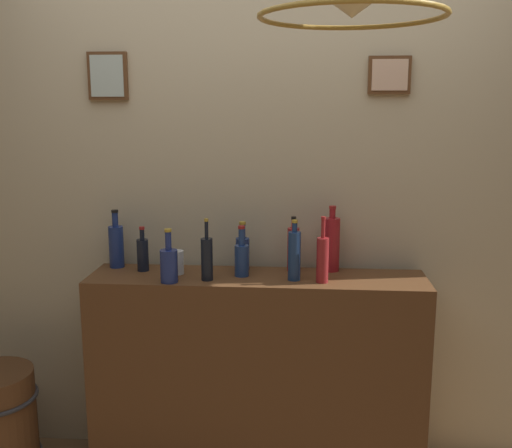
{
  "coord_description": "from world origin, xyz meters",
  "views": [
    {
      "loc": [
        0.2,
        -1.73,
        1.73
      ],
      "look_at": [
        0.0,
        0.8,
        1.22
      ],
      "focal_mm": 41.96,
      "sensor_mm": 36.0,
      "label": 1
    }
  ],
  "objects_px": {
    "liquor_bottle_rye": "(143,254)",
    "glass_tumbler_rocks": "(177,262)",
    "liquor_bottle_mezcal": "(169,264)",
    "liquor_bottle_port": "(323,259)",
    "liquor_bottle_vodka": "(243,252)",
    "liquor_bottle_gin": "(116,245)",
    "liquor_bottle_scotch": "(294,255)",
    "liquor_bottle_vermouth": "(293,249)",
    "liquor_bottle_sherry": "(332,243)",
    "liquor_bottle_rum": "(242,258)",
    "liquor_bottle_amaro": "(207,258)"
  },
  "relations": [
    {
      "from": "liquor_bottle_amaro",
      "to": "liquor_bottle_scotch",
      "type": "xyz_separation_m",
      "value": [
        0.38,
        0.03,
        0.01
      ]
    },
    {
      "from": "liquor_bottle_gin",
      "to": "liquor_bottle_amaro",
      "type": "xyz_separation_m",
      "value": [
        0.46,
        -0.18,
        -0.01
      ]
    },
    {
      "from": "liquor_bottle_gin",
      "to": "liquor_bottle_vermouth",
      "type": "bearing_deg",
      "value": -0.26
    },
    {
      "from": "liquor_bottle_gin",
      "to": "liquor_bottle_rum",
      "type": "height_order",
      "value": "liquor_bottle_gin"
    },
    {
      "from": "liquor_bottle_vodka",
      "to": "liquor_bottle_rye",
      "type": "bearing_deg",
      "value": -173.64
    },
    {
      "from": "liquor_bottle_port",
      "to": "glass_tumbler_rocks",
      "type": "distance_m",
      "value": 0.66
    },
    {
      "from": "liquor_bottle_gin",
      "to": "glass_tumbler_rocks",
      "type": "relative_size",
      "value": 2.54
    },
    {
      "from": "liquor_bottle_vermouth",
      "to": "glass_tumbler_rocks",
      "type": "height_order",
      "value": "liquor_bottle_vermouth"
    },
    {
      "from": "liquor_bottle_rye",
      "to": "liquor_bottle_sherry",
      "type": "relative_size",
      "value": 0.68
    },
    {
      "from": "liquor_bottle_mezcal",
      "to": "liquor_bottle_amaro",
      "type": "bearing_deg",
      "value": 15.26
    },
    {
      "from": "liquor_bottle_amaro",
      "to": "glass_tumbler_rocks",
      "type": "xyz_separation_m",
      "value": [
        -0.15,
        0.09,
        -0.05
      ]
    },
    {
      "from": "liquor_bottle_gin",
      "to": "liquor_bottle_rum",
      "type": "xyz_separation_m",
      "value": [
        0.61,
        -0.11,
        -0.02
      ]
    },
    {
      "from": "liquor_bottle_gin",
      "to": "liquor_bottle_scotch",
      "type": "relative_size",
      "value": 1.02
    },
    {
      "from": "liquor_bottle_amaro",
      "to": "liquor_bottle_scotch",
      "type": "distance_m",
      "value": 0.38
    },
    {
      "from": "liquor_bottle_gin",
      "to": "liquor_bottle_rye",
      "type": "distance_m",
      "value": 0.15
    },
    {
      "from": "liquor_bottle_vodka",
      "to": "liquor_bottle_rye",
      "type": "relative_size",
      "value": 1.1
    },
    {
      "from": "liquor_bottle_rye",
      "to": "liquor_bottle_vodka",
      "type": "bearing_deg",
      "value": 6.36
    },
    {
      "from": "liquor_bottle_sherry",
      "to": "liquor_bottle_scotch",
      "type": "height_order",
      "value": "liquor_bottle_sherry"
    },
    {
      "from": "liquor_bottle_mezcal",
      "to": "glass_tumbler_rocks",
      "type": "relative_size",
      "value": 2.18
    },
    {
      "from": "liquor_bottle_rye",
      "to": "liquor_bottle_scotch",
      "type": "relative_size",
      "value": 0.77
    },
    {
      "from": "liquor_bottle_port",
      "to": "liquor_bottle_rum",
      "type": "relative_size",
      "value": 1.26
    },
    {
      "from": "liquor_bottle_rye",
      "to": "glass_tumbler_rocks",
      "type": "relative_size",
      "value": 1.92
    },
    {
      "from": "liquor_bottle_amaro",
      "to": "liquor_bottle_mezcal",
      "type": "bearing_deg",
      "value": -164.74
    },
    {
      "from": "liquor_bottle_rye",
      "to": "liquor_bottle_scotch",
      "type": "height_order",
      "value": "liquor_bottle_scotch"
    },
    {
      "from": "liquor_bottle_sherry",
      "to": "liquor_bottle_scotch",
      "type": "distance_m",
      "value": 0.24
    },
    {
      "from": "liquor_bottle_port",
      "to": "liquor_bottle_vodka",
      "type": "bearing_deg",
      "value": 154.57
    },
    {
      "from": "liquor_bottle_mezcal",
      "to": "glass_tumbler_rocks",
      "type": "height_order",
      "value": "liquor_bottle_mezcal"
    },
    {
      "from": "liquor_bottle_sherry",
      "to": "liquor_bottle_rum",
      "type": "xyz_separation_m",
      "value": [
        -0.41,
        -0.12,
        -0.05
      ]
    },
    {
      "from": "liquor_bottle_gin",
      "to": "liquor_bottle_rum",
      "type": "bearing_deg",
      "value": -9.85
    },
    {
      "from": "liquor_bottle_amaro",
      "to": "liquor_bottle_sherry",
      "type": "relative_size",
      "value": 0.9
    },
    {
      "from": "liquor_bottle_amaro",
      "to": "liquor_bottle_rye",
      "type": "bearing_deg",
      "value": 158.32
    },
    {
      "from": "liquor_bottle_rum",
      "to": "liquor_bottle_amaro",
      "type": "bearing_deg",
      "value": -152.32
    },
    {
      "from": "liquor_bottle_vodka",
      "to": "liquor_bottle_amaro",
      "type": "height_order",
      "value": "liquor_bottle_amaro"
    },
    {
      "from": "liquor_bottle_scotch",
      "to": "glass_tumbler_rocks",
      "type": "bearing_deg",
      "value": 174.04
    },
    {
      "from": "liquor_bottle_scotch",
      "to": "liquor_bottle_amaro",
      "type": "bearing_deg",
      "value": -175.38
    },
    {
      "from": "liquor_bottle_amaro",
      "to": "liquor_bottle_vermouth",
      "type": "distance_m",
      "value": 0.41
    },
    {
      "from": "liquor_bottle_vermouth",
      "to": "liquor_bottle_sherry",
      "type": "bearing_deg",
      "value": 5.72
    },
    {
      "from": "liquor_bottle_gin",
      "to": "liquor_bottle_rye",
      "type": "bearing_deg",
      "value": -20.94
    },
    {
      "from": "liquor_bottle_rye",
      "to": "glass_tumbler_rocks",
      "type": "distance_m",
      "value": 0.18
    },
    {
      "from": "liquor_bottle_port",
      "to": "liquor_bottle_sherry",
      "type": "bearing_deg",
      "value": 75.95
    },
    {
      "from": "liquor_bottle_gin",
      "to": "liquor_bottle_vermouth",
      "type": "distance_m",
      "value": 0.84
    },
    {
      "from": "liquor_bottle_port",
      "to": "liquor_bottle_gin",
      "type": "bearing_deg",
      "value": 169.66
    },
    {
      "from": "liquor_bottle_vodka",
      "to": "liquor_bottle_gin",
      "type": "xyz_separation_m",
      "value": [
        -0.6,
        0.0,
        0.02
      ]
    },
    {
      "from": "liquor_bottle_vodka",
      "to": "liquor_bottle_port",
      "type": "height_order",
      "value": "liquor_bottle_port"
    },
    {
      "from": "liquor_bottle_port",
      "to": "liquor_bottle_rum",
      "type": "xyz_separation_m",
      "value": [
        -0.36,
        0.07,
        -0.02
      ]
    },
    {
      "from": "liquor_bottle_gin",
      "to": "liquor_bottle_port",
      "type": "relative_size",
      "value": 0.95
    },
    {
      "from": "liquor_bottle_amaro",
      "to": "glass_tumbler_rocks",
      "type": "bearing_deg",
      "value": 150.24
    },
    {
      "from": "liquor_bottle_rye",
      "to": "liquor_bottle_sherry",
      "type": "xyz_separation_m",
      "value": [
        0.87,
        0.07,
        0.05
      ]
    },
    {
      "from": "glass_tumbler_rocks",
      "to": "liquor_bottle_gin",
      "type": "bearing_deg",
      "value": 162.99
    },
    {
      "from": "liquor_bottle_sherry",
      "to": "liquor_bottle_rye",
      "type": "bearing_deg",
      "value": -175.55
    }
  ]
}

